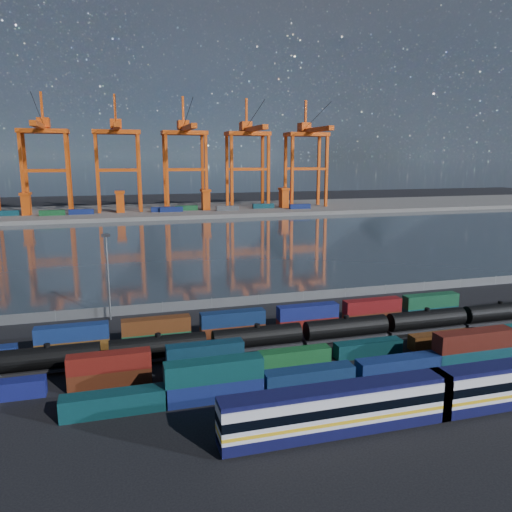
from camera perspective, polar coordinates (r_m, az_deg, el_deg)
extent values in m
plane|color=black|center=(80.58, 5.98, -11.06)|extent=(700.00, 700.00, 0.00)
plane|color=#273038|center=(178.90, -6.61, 1.39)|extent=(700.00, 700.00, 0.00)
cube|color=#514F4C|center=(281.97, -10.13, 5.11)|extent=(700.00, 70.00, 2.00)
cone|color=#1E2630|center=(1693.41, -22.81, 18.26)|extent=(1100.00, 1100.00, 520.00)
cone|color=#1E2630|center=(1696.28, -8.51, 17.95)|extent=(1040.00, 1040.00, 460.00)
cone|color=#1E2630|center=(1790.43, 4.87, 16.38)|extent=(960.00, 960.00, 380.00)
cone|color=#1E2630|center=(1938.24, 14.90, 14.48)|extent=(840.00, 840.00, 300.00)
cube|color=silver|center=(58.59, 9.42, -16.77)|extent=(27.24, 3.27, 4.14)
cube|color=#0E0F36|center=(59.65, 9.35, -18.62)|extent=(27.24, 3.33, 1.31)
cube|color=#0E0F36|center=(57.53, 9.50, -14.71)|extent=(27.24, 2.94, 0.54)
cube|color=gold|center=(59.01, 9.40, -17.52)|extent=(27.27, 3.37, 0.39)
cube|color=black|center=(58.39, 9.44, -16.39)|extent=(27.27, 3.37, 1.09)
cube|color=black|center=(57.00, 0.02, -20.70)|extent=(3.27, 2.18, 0.76)
cube|color=black|center=(64.18, 17.43, -17.33)|extent=(3.27, 2.18, 0.76)
cube|color=black|center=(67.94, 22.53, -16.01)|extent=(3.27, 2.18, 0.76)
cube|color=#0B373C|center=(65.11, -15.92, -15.83)|extent=(12.52, 2.55, 2.71)
cube|color=navy|center=(66.03, -4.79, -15.01)|extent=(12.52, 2.55, 2.71)
cube|color=#0B3B3D|center=(64.88, -4.83, -12.86)|extent=(12.52, 2.55, 2.71)
cube|color=#0F274F|center=(69.39, 6.07, -13.68)|extent=(12.52, 2.55, 2.71)
cube|color=navy|center=(75.19, 15.96, -12.03)|extent=(12.52, 2.55, 2.71)
cube|color=#0D3B47|center=(82.11, 23.47, -10.53)|extent=(12.52, 2.55, 2.71)
cube|color=#4F170F|center=(81.19, 23.63, -8.74)|extent=(12.52, 2.55, 2.71)
cube|color=navy|center=(73.72, -27.19, -13.52)|extent=(10.96, 2.23, 2.38)
cube|color=#522110|center=(72.14, -16.32, -13.23)|extent=(10.96, 2.23, 2.38)
cube|color=maroon|center=(71.21, -16.42, -11.48)|extent=(10.96, 2.23, 2.38)
cube|color=maroon|center=(73.00, -5.80, -12.50)|extent=(10.96, 2.23, 2.38)
cube|color=#0B293C|center=(72.08, -5.84, -10.78)|extent=(10.96, 2.23, 2.38)
cube|color=#165326|center=(76.27, 4.44, -11.40)|extent=(10.96, 2.23, 2.38)
cube|color=#0A3438|center=(81.06, 12.68, -10.25)|extent=(10.96, 2.23, 2.38)
cube|color=#5A2F12|center=(87.86, 20.34, -8.98)|extent=(10.96, 2.23, 2.38)
cube|color=#36393B|center=(95.79, 26.63, -7.81)|extent=(10.96, 2.23, 2.38)
cube|color=brown|center=(84.62, -20.18, -9.74)|extent=(11.07, 2.25, 2.40)
cube|color=navy|center=(83.81, -20.29, -8.21)|extent=(11.07, 2.25, 2.40)
cube|color=#134A2A|center=(84.48, -11.27, -9.28)|extent=(11.07, 2.25, 2.40)
cube|color=#592C11|center=(83.68, -11.34, -7.74)|extent=(11.07, 2.25, 2.40)
cube|color=#5C2712|center=(86.29, -2.66, -8.62)|extent=(11.07, 2.25, 2.40)
cube|color=#0F244D|center=(85.50, -2.68, -7.10)|extent=(11.07, 2.25, 2.40)
cube|color=maroon|center=(90.21, 5.91, -7.77)|extent=(11.07, 2.25, 2.40)
cube|color=navy|center=(89.45, 5.94, -6.31)|extent=(11.07, 2.25, 2.40)
cube|color=#4D1F0F|center=(95.49, 13.08, -6.92)|extent=(11.07, 2.25, 2.40)
cube|color=maroon|center=(94.78, 13.14, -5.54)|extent=(11.07, 2.25, 2.40)
cube|color=#0C3C42|center=(101.92, 19.25, -6.10)|extent=(11.07, 2.25, 2.40)
cube|color=#144B2C|center=(101.26, 19.33, -4.80)|extent=(11.07, 2.25, 2.40)
cylinder|color=black|center=(78.18, -22.69, -10.65)|extent=(14.27, 3.18, 3.18)
cylinder|color=black|center=(77.57, -22.78, -9.44)|extent=(0.88, 0.88, 0.55)
cube|color=black|center=(78.83, -22.59, -11.83)|extent=(14.82, 2.20, 0.44)
cube|color=black|center=(79.78, -26.16, -12.20)|extent=(2.75, 1.98, 0.66)
cube|color=black|center=(78.51, -18.91, -12.01)|extent=(2.75, 1.98, 0.66)
cylinder|color=black|center=(77.69, -11.10, -10.09)|extent=(14.27, 3.18, 3.18)
cylinder|color=black|center=(77.08, -11.15, -8.87)|extent=(0.88, 0.88, 0.55)
cube|color=black|center=(78.35, -11.05, -11.28)|extent=(14.82, 2.20, 0.44)
cube|color=black|center=(78.33, -14.72, -11.81)|extent=(2.75, 1.98, 0.66)
cube|color=black|center=(79.00, -7.40, -11.31)|extent=(2.75, 1.98, 0.66)
cylinder|color=black|center=(80.26, 0.13, -9.16)|extent=(14.27, 3.18, 3.18)
cylinder|color=black|center=(79.66, 0.13, -7.97)|extent=(0.88, 0.88, 0.55)
cube|color=black|center=(80.89, 0.13, -10.32)|extent=(14.82, 2.20, 0.44)
cube|color=black|center=(79.93, -3.34, -10.96)|extent=(2.75, 1.98, 0.66)
cube|color=black|center=(82.46, 3.48, -10.24)|extent=(2.75, 1.98, 0.66)
cylinder|color=black|center=(85.60, 10.25, -8.02)|extent=(14.27, 3.18, 3.18)
cylinder|color=black|center=(85.04, 10.29, -6.90)|extent=(0.88, 0.88, 0.55)
cube|color=black|center=(86.19, 10.21, -9.12)|extent=(14.82, 2.20, 0.44)
cube|color=black|center=(84.38, 7.14, -9.80)|extent=(2.75, 1.98, 0.66)
cube|color=black|center=(88.53, 13.11, -8.98)|extent=(2.75, 1.98, 0.66)
cylinder|color=black|center=(93.23, 18.90, -6.84)|extent=(14.27, 3.18, 3.18)
cylinder|color=black|center=(92.72, 18.97, -5.81)|extent=(0.88, 0.88, 0.55)
cube|color=black|center=(93.78, 18.83, -7.86)|extent=(14.82, 2.20, 0.44)
cube|color=black|center=(91.29, 16.23, -8.52)|extent=(2.75, 1.98, 0.66)
cube|color=black|center=(96.73, 21.25, -7.72)|extent=(2.75, 1.98, 0.66)
cylinder|color=black|center=(102.66, 26.07, -5.74)|extent=(14.27, 3.18, 3.18)
cylinder|color=black|center=(102.19, 26.16, -4.80)|extent=(0.88, 0.88, 0.55)
cube|color=black|center=(103.15, 25.99, -6.68)|extent=(14.82, 2.20, 0.44)
cube|color=black|center=(100.13, 23.84, -7.28)|extent=(2.75, 1.98, 0.66)
cube|color=#595B5E|center=(105.26, 0.30, -5.02)|extent=(160.00, 0.06, 2.00)
cylinder|color=slate|center=(102.05, -21.95, -6.33)|extent=(0.12, 0.12, 2.20)
cylinder|color=slate|center=(101.38, -16.30, -6.07)|extent=(0.12, 0.12, 2.20)
cylinder|color=slate|center=(101.70, -10.64, -5.75)|extent=(0.12, 0.12, 2.20)
cylinder|color=slate|center=(103.00, -5.07, -5.37)|extent=(0.12, 0.12, 2.20)
cylinder|color=slate|center=(105.23, 0.30, -4.96)|extent=(0.12, 0.12, 2.20)
cylinder|color=slate|center=(108.35, 5.40, -4.53)|extent=(0.12, 0.12, 2.20)
cylinder|color=slate|center=(112.27, 10.17, -4.10)|extent=(0.12, 0.12, 2.20)
cylinder|color=slate|center=(116.92, 14.59, -3.67)|extent=(0.12, 0.12, 2.20)
cylinder|color=slate|center=(122.21, 18.65, -3.26)|extent=(0.12, 0.12, 2.20)
cylinder|color=slate|center=(128.06, 22.35, -2.87)|extent=(0.12, 0.12, 2.20)
cylinder|color=slate|center=(134.41, 25.71, -2.50)|extent=(0.12, 0.12, 2.20)
cylinder|color=slate|center=(97.65, -16.53, -2.54)|extent=(0.36, 0.36, 16.00)
cube|color=black|center=(96.07, -16.80, 2.27)|extent=(1.60, 0.40, 0.60)
cube|color=#C9450E|center=(271.72, -25.15, 8.33)|extent=(1.53, 1.53, 42.91)
cube|color=#C9450E|center=(283.02, -24.79, 8.44)|extent=(1.53, 1.53, 42.91)
cube|color=#C9450E|center=(269.26, -20.70, 8.65)|extent=(1.53, 1.53, 42.91)
cube|color=#C9450E|center=(280.66, -20.52, 8.74)|extent=(1.53, 1.53, 42.91)
cube|color=#C9450E|center=(270.22, -22.97, 8.95)|extent=(20.98, 1.34, 1.34)
cube|color=#C9450E|center=(281.59, -22.70, 9.03)|extent=(20.98, 1.34, 1.34)
cube|color=#C9450E|center=(276.09, -23.14, 12.99)|extent=(23.84, 13.35, 2.10)
cube|color=#C9450E|center=(264.83, -23.48, 13.49)|extent=(2.86, 45.77, 2.38)
cube|color=#C9450E|center=(280.10, -23.12, 13.84)|extent=(5.72, 7.63, 4.77)
cube|color=#C9450E|center=(278.72, -23.28, 15.32)|extent=(1.14, 1.14, 15.26)
cylinder|color=black|center=(263.01, -23.66, 14.96)|extent=(0.23, 39.25, 12.95)
cube|color=#C9450E|center=(268.51, -17.68, 8.84)|extent=(1.53, 1.53, 42.91)
cube|color=#C9450E|center=(279.95, -17.63, 8.92)|extent=(1.53, 1.53, 42.91)
cube|color=#C9450E|center=(268.77, -13.16, 9.07)|extent=(1.53, 1.53, 42.91)
cube|color=#C9450E|center=(280.19, -13.29, 9.15)|extent=(1.53, 1.53, 42.91)
cube|color=#C9450E|center=(268.37, -15.45, 9.42)|extent=(20.98, 1.34, 1.34)
cube|color=#C9450E|center=(279.81, -15.48, 9.48)|extent=(20.98, 1.34, 1.34)
cube|color=#C9450E|center=(274.28, -15.68, 13.48)|extent=(23.84, 13.35, 2.10)
cube|color=#C9450E|center=(262.94, -15.68, 14.01)|extent=(2.86, 45.77, 2.38)
cube|color=#C9450E|center=(278.31, -15.74, 14.33)|extent=(5.72, 7.63, 4.77)
cube|color=#C9450E|center=(276.93, -15.81, 15.83)|extent=(1.14, 1.14, 15.26)
cylinder|color=black|center=(261.11, -15.75, 15.50)|extent=(0.23, 39.25, 12.95)
cube|color=#C9450E|center=(269.85, -10.15, 9.20)|extent=(1.53, 1.53, 42.91)
cube|color=#C9450E|center=(281.23, -10.40, 9.27)|extent=(1.53, 1.53, 42.91)
cube|color=#C9450E|center=(272.81, -5.71, 9.34)|extent=(1.53, 1.53, 42.91)
cube|color=#C9450E|center=(284.07, -6.13, 9.41)|extent=(1.53, 1.53, 42.91)
cube|color=#C9450E|center=(271.07, -7.93, 9.73)|extent=(20.98, 1.34, 1.34)
cube|color=#C9450E|center=(282.40, -8.26, 9.78)|extent=(20.98, 1.34, 1.34)
cube|color=#C9450E|center=(276.92, -8.21, 13.75)|extent=(23.84, 13.35, 2.10)
cube|color=#C9450E|center=(265.69, -7.88, 14.28)|extent=(2.86, 45.77, 2.38)
cube|color=#C9450E|center=(280.91, -8.35, 14.59)|extent=(5.72, 7.63, 4.77)
cube|color=#C9450E|center=(279.54, -8.34, 16.08)|extent=(1.14, 1.14, 15.26)
cylinder|color=black|center=(263.88, -7.84, 15.76)|extent=(0.23, 39.25, 12.95)
cube|color=#C9450E|center=(275.66, -2.80, 9.40)|extent=(1.53, 1.53, 42.91)
cube|color=#C9450E|center=(286.81, -3.33, 9.47)|extent=(1.53, 1.53, 42.91)
cube|color=#C9450E|center=(281.18, 1.42, 9.45)|extent=(1.53, 1.53, 42.91)
cube|color=#C9450E|center=(292.12, 0.74, 9.52)|extent=(1.53, 1.53, 42.91)
cube|color=#C9450E|center=(278.17, -0.67, 9.87)|extent=(20.98, 1.34, 1.34)
cube|color=#C9450E|center=(289.22, -1.28, 9.93)|extent=(20.98, 1.34, 1.34)
cube|color=#C9450E|center=(283.88, -0.99, 13.80)|extent=(23.84, 13.35, 2.10)
cube|color=#C9450E|center=(272.94, -0.35, 14.30)|extent=(2.86, 45.77, 2.38)
cube|color=#C9450E|center=(287.77, -1.20, 14.62)|extent=(5.72, 7.63, 4.77)
cube|color=#C9450E|center=(286.44, -1.10, 16.07)|extent=(1.14, 1.14, 15.26)
cylinder|color=black|center=(271.17, -0.22, 15.73)|extent=(0.23, 39.25, 12.95)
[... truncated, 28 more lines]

